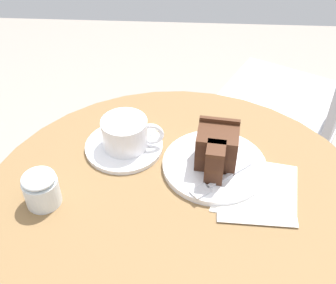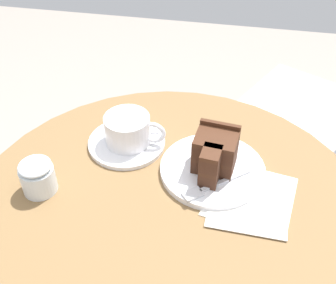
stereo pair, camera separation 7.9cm
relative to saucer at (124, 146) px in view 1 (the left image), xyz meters
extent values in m
cylinder|color=brown|center=(0.11, -0.15, -0.02)|extent=(0.72, 0.72, 0.03)
cylinder|color=white|center=(0.00, 0.00, 0.00)|extent=(0.15, 0.15, 0.01)
cylinder|color=white|center=(0.00, 0.00, 0.03)|extent=(0.09, 0.09, 0.06)
cylinder|color=beige|center=(0.00, 0.00, 0.06)|extent=(0.08, 0.08, 0.00)
torus|color=white|center=(0.06, 0.00, 0.03)|extent=(0.05, 0.01, 0.05)
cube|color=silver|center=(0.00, 0.04, 0.01)|extent=(0.09, 0.01, 0.00)
ellipsoid|color=silver|center=(0.05, 0.04, 0.01)|extent=(0.02, 0.02, 0.00)
cylinder|color=white|center=(0.18, -0.05, 0.00)|extent=(0.20, 0.20, 0.01)
cube|color=#422619|center=(0.18, -0.04, 0.02)|extent=(0.08, 0.07, 0.03)
cube|color=#422619|center=(0.18, -0.08, 0.02)|extent=(0.04, 0.05, 0.03)
cube|color=#422314|center=(0.18, -0.04, 0.04)|extent=(0.08, 0.07, 0.01)
cube|color=#422314|center=(0.18, -0.08, 0.04)|extent=(0.04, 0.05, 0.01)
cube|color=#422619|center=(0.18, -0.04, 0.06)|extent=(0.08, 0.07, 0.03)
cube|color=#422619|center=(0.18, -0.08, 0.06)|extent=(0.04, 0.05, 0.03)
cube|color=#422314|center=(0.18, -0.04, 0.08)|extent=(0.08, 0.07, 0.01)
cube|color=#422314|center=(0.18, -0.08, 0.08)|extent=(0.04, 0.05, 0.01)
cube|color=#422314|center=(0.18, -0.01, 0.05)|extent=(0.08, 0.02, 0.08)
cube|color=silver|center=(0.20, -0.08, 0.01)|extent=(0.09, 0.07, 0.00)
cube|color=silver|center=(0.15, -0.12, 0.01)|extent=(0.04, 0.04, 0.00)
cube|color=silver|center=(0.25, -0.10, 0.00)|extent=(0.17, 0.17, 0.00)
cube|color=silver|center=(0.25, -0.11, 0.00)|extent=(0.14, 0.14, 0.00)
cylinder|color=#BCBCC1|center=(0.36, 0.73, -0.46)|extent=(0.02, 0.02, 0.45)
cylinder|color=#BCBCC1|center=(0.21, 0.44, -0.46)|extent=(0.02, 0.02, 0.45)
cylinder|color=#BCBCC1|center=(0.65, 0.58, -0.46)|extent=(0.02, 0.02, 0.45)
cylinder|color=#BCBCC1|center=(0.50, 0.29, -0.46)|extent=(0.02, 0.02, 0.45)
cube|color=#BCBCC1|center=(0.43, 0.51, -0.23)|extent=(0.51, 0.51, 0.02)
cylinder|color=silver|center=(-0.12, -0.15, 0.02)|extent=(0.06, 0.06, 0.05)
ellipsoid|color=silver|center=(-0.12, -0.15, 0.05)|extent=(0.06, 0.06, 0.02)
camera|label=1|loc=(0.12, -0.62, 0.55)|focal=45.00mm
camera|label=2|loc=(0.20, -0.61, 0.55)|focal=45.00mm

